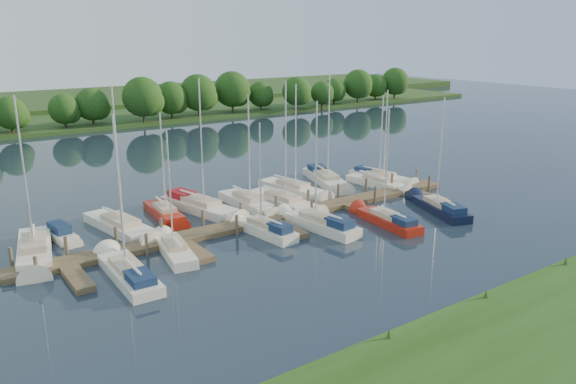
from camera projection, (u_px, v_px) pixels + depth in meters
ground at (328, 252)px, 39.83m from camera, size 260.00×260.00×0.00m
near_bank at (536, 349)px, 27.14m from camera, size 90.00×10.00×0.50m
dock at (272, 222)px, 45.55m from camera, size 40.00×6.00×0.40m
mooring_pilings at (264, 213)px, 46.32m from camera, size 38.24×2.84×2.00m
far_shore at (61, 119)px, 98.92m from camera, size 180.00×30.00×0.60m
distant_hill at (31, 103)px, 118.54m from camera, size 220.00×40.00×1.40m
treeline at (97, 103)px, 89.40m from camera, size 146.10×9.98×8.18m
sailboat_n_0 at (35, 253)px, 38.86m from camera, size 3.66×9.16×11.64m
motorboat at (61, 235)px, 42.09m from camera, size 1.90×4.71×1.51m
sailboat_n_2 at (122, 228)px, 43.82m from camera, size 3.47×9.34×11.73m
sailboat_n_3 at (165, 214)px, 47.16m from camera, size 2.14×7.21×9.27m
sailboat_n_4 at (201, 208)px, 48.68m from camera, size 3.97×9.39×11.90m
sailboat_n_5 at (248, 204)px, 49.86m from camera, size 2.05×8.02×10.43m
sailboat_n_6 at (284, 203)px, 50.17m from camera, size 2.96×9.13×11.53m
sailboat_n_7 at (294, 190)px, 54.41m from camera, size 3.25×8.61×10.86m
sailboat_n_8 at (326, 180)px, 58.01m from camera, size 4.43×9.28×11.69m
sailboat_n_9 at (377, 184)px, 56.70m from camera, size 2.52×7.49×9.53m
sailboat_n_10 at (381, 177)px, 59.08m from camera, size 2.90×7.82×9.77m
sailboat_s_0 at (128, 273)px, 35.50m from camera, size 2.17×8.48×10.73m
sailboat_s_1 at (174, 251)px, 39.28m from camera, size 2.63×7.08×9.09m
sailboat_s_2 at (265, 230)px, 43.09m from camera, size 2.32×6.94×9.07m
sailboat_s_3 at (319, 225)px, 44.32m from camera, size 2.79×8.16×10.51m
sailboat_s_4 at (387, 220)px, 45.44m from camera, size 2.41×7.59×9.66m
sailboat_s_5 at (439, 208)px, 48.54m from camera, size 3.91×8.00×10.25m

